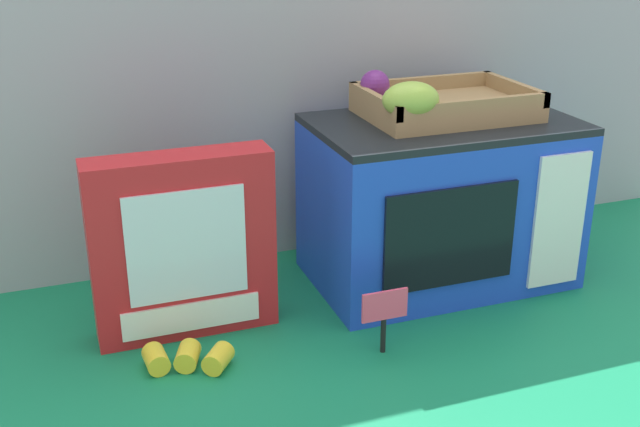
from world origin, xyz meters
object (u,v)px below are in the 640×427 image
object	(u,v)px
cookie_set_box	(183,246)
food_groups_crate	(437,104)
toy_microwave	(440,201)
price_sign	(382,312)
loose_toy_banana	(187,358)

from	to	relation	value
cookie_set_box	food_groups_crate	bearing A→B (deg)	6.86
toy_microwave	cookie_set_box	world-z (taller)	same
toy_microwave	cookie_set_box	bearing A→B (deg)	-175.57
cookie_set_box	toy_microwave	bearing A→B (deg)	4.43
cookie_set_box	price_sign	size ratio (longest dim) A/B	2.80
toy_microwave	loose_toy_banana	distance (m)	0.50
price_sign	food_groups_crate	bearing A→B (deg)	49.00
toy_microwave	food_groups_crate	size ratio (longest dim) A/B	1.50
food_groups_crate	price_sign	bearing A→B (deg)	-131.00
toy_microwave	cookie_set_box	distance (m)	0.45
price_sign	loose_toy_banana	world-z (taller)	price_sign
food_groups_crate	price_sign	distance (m)	0.37
price_sign	loose_toy_banana	distance (m)	0.28
toy_microwave	cookie_set_box	size ratio (longest dim) A/B	1.53
food_groups_crate	cookie_set_box	bearing A→B (deg)	-173.14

